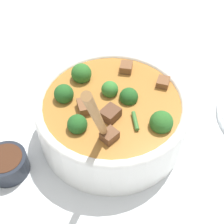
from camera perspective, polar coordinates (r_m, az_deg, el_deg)
ground_plane at (r=0.61m, az=0.00°, el=-3.73°), size 4.00×4.00×0.00m
stew_bowl at (r=0.57m, az=-0.03°, el=-0.38°), size 0.27×0.29×0.26m
condiment_bowl at (r=0.57m, az=-18.68°, el=-8.88°), size 0.07×0.07×0.04m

